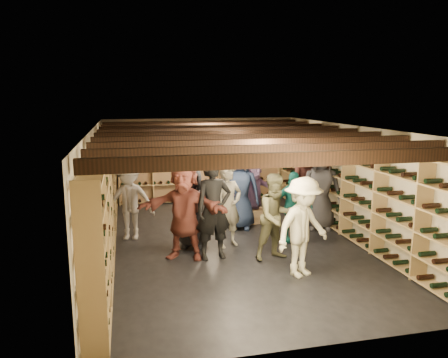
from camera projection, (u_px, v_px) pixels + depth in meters
name	position (u px, v px, depth m)	size (l,w,h in m)	color
ground	(233.00, 242.00, 9.18)	(8.00, 8.00, 0.00)	black
walls	(234.00, 187.00, 8.95)	(5.52, 8.02, 2.40)	#C3B898
ceiling	(234.00, 128.00, 8.73)	(5.50, 8.00, 0.01)	beige
ceiling_joists	(234.00, 135.00, 8.75)	(5.40, 7.12, 0.18)	black
wine_rack_left	(104.00, 199.00, 8.42)	(0.32, 7.50, 2.15)	#A78A51
wine_rack_right	(347.00, 187.00, 9.54)	(0.32, 7.50, 2.15)	#A78A51
wine_rack_back	(202.00, 165.00, 12.64)	(4.70, 0.30, 2.15)	#A78A51
crate_stack_left	(235.00, 214.00, 10.45)	(0.59, 0.50, 0.51)	#A58757
crate_stack_right	(254.00, 216.00, 10.58)	(0.53, 0.38, 0.34)	#A58757
crate_loose	(232.00, 207.00, 11.73)	(0.50, 0.33, 0.17)	#A58757
person_0	(193.00, 208.00, 8.78)	(0.80, 0.52, 1.64)	black
person_1	(214.00, 210.00, 8.13)	(0.69, 0.45, 1.89)	black
person_2	(276.00, 217.00, 8.11)	(0.80, 0.62, 1.64)	brown
person_3	(303.00, 227.00, 7.34)	(1.11, 0.64, 1.71)	beige
person_4	(292.00, 207.00, 9.14)	(0.88, 0.36, 1.50)	#177069
person_5	(184.00, 210.00, 8.15)	(1.72, 0.55, 1.86)	brown
person_6	(240.00, 190.00, 10.00)	(0.90, 0.59, 1.84)	#1C2844
person_7	(228.00, 206.00, 8.82)	(0.61, 0.40, 1.68)	gray
person_8	(308.00, 184.00, 10.65)	(0.90, 0.70, 1.84)	#4F2521
person_9	(129.00, 201.00, 9.27)	(1.08, 0.62, 1.68)	#A59C96
person_11	(253.00, 192.00, 10.45)	(1.44, 0.46, 1.55)	slate
person_12	(321.00, 188.00, 9.96)	(0.93, 0.61, 1.90)	#39393E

